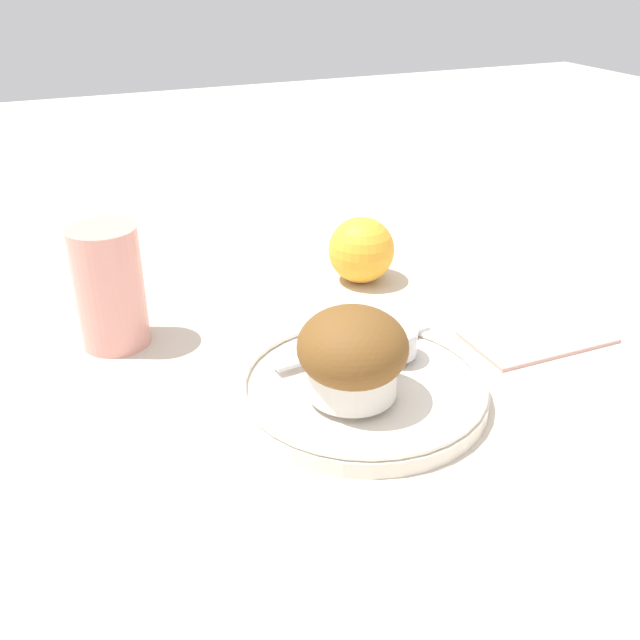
% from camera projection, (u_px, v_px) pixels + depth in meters
% --- Properties ---
extents(ground_plane, '(3.00, 3.00, 0.00)m').
position_uv_depth(ground_plane, '(343.00, 402.00, 0.60)').
color(ground_plane, beige).
extents(plate, '(0.21, 0.21, 0.02)m').
position_uv_depth(plate, '(362.00, 387.00, 0.61)').
color(plate, silver).
rests_on(plate, ground_plane).
extents(muffin, '(0.09, 0.09, 0.07)m').
position_uv_depth(muffin, '(352.00, 354.00, 0.57)').
color(muffin, silver).
rests_on(muffin, plate).
extents(cream_ramekin, '(0.04, 0.04, 0.02)m').
position_uv_depth(cream_ramekin, '(392.00, 340.00, 0.63)').
color(cream_ramekin, silver).
rests_on(cream_ramekin, plate).
extents(berry_pair, '(0.02, 0.01, 0.01)m').
position_uv_depth(berry_pair, '(327.00, 352.00, 0.63)').
color(berry_pair, '#B7192D').
rests_on(berry_pair, plate).
extents(butter_knife, '(0.16, 0.03, 0.00)m').
position_uv_depth(butter_knife, '(354.00, 345.00, 0.65)').
color(butter_knife, silver).
rests_on(butter_knife, plate).
extents(orange_fruit, '(0.08, 0.08, 0.08)m').
position_uv_depth(orange_fruit, '(361.00, 250.00, 0.81)').
color(orange_fruit, '#F4A82D').
rests_on(orange_fruit, ground_plane).
extents(juice_glass, '(0.06, 0.06, 0.12)m').
position_uv_depth(juice_glass, '(109.00, 287.00, 0.67)').
color(juice_glass, '#E5998C').
rests_on(juice_glass, ground_plane).
extents(folded_napkin, '(0.14, 0.08, 0.01)m').
position_uv_depth(folded_napkin, '(538.00, 335.00, 0.70)').
color(folded_napkin, '#D19E93').
rests_on(folded_napkin, ground_plane).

